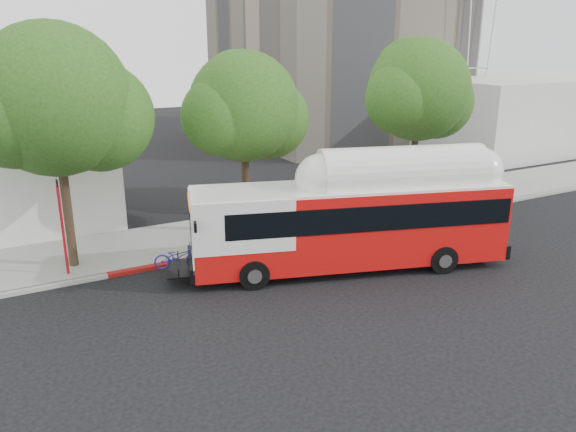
% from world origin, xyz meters
% --- Properties ---
extents(ground, '(120.00, 120.00, 0.00)m').
position_xyz_m(ground, '(0.00, 0.00, 0.00)').
color(ground, black).
rests_on(ground, ground).
extents(sidewalk, '(60.00, 5.00, 0.15)m').
position_xyz_m(sidewalk, '(0.00, 6.50, 0.07)').
color(sidewalk, gray).
rests_on(sidewalk, ground).
extents(curb_strip, '(60.00, 0.30, 0.15)m').
position_xyz_m(curb_strip, '(0.00, 3.90, 0.07)').
color(curb_strip, gray).
rests_on(curb_strip, ground).
extents(red_curb_segment, '(10.00, 0.32, 0.16)m').
position_xyz_m(red_curb_segment, '(-3.00, 3.90, 0.08)').
color(red_curb_segment, maroon).
rests_on(red_curb_segment, ground).
extents(street_tree_left, '(6.67, 5.80, 9.74)m').
position_xyz_m(street_tree_left, '(-8.53, 5.56, 6.60)').
color(street_tree_left, '#2D2116').
rests_on(street_tree_left, ground).
extents(street_tree_mid, '(5.75, 5.00, 8.62)m').
position_xyz_m(street_tree_mid, '(-0.59, 6.06, 5.91)').
color(street_tree_mid, '#2D2116').
rests_on(street_tree_mid, ground).
extents(street_tree_right, '(6.21, 5.40, 9.18)m').
position_xyz_m(street_tree_right, '(9.44, 5.86, 6.26)').
color(street_tree_right, '#2D2116').
rests_on(street_tree_right, ground).
extents(horizon_block, '(20.00, 12.00, 6.00)m').
position_xyz_m(horizon_block, '(30.00, 16.00, 3.00)').
color(horizon_block, silver).
rests_on(horizon_block, ground).
extents(transit_bus, '(13.65, 6.28, 4.01)m').
position_xyz_m(transit_bus, '(1.04, 0.14, 1.87)').
color(transit_bus, red).
rests_on(transit_bus, ground).
extents(signal_pole, '(0.11, 0.38, 3.96)m').
position_xyz_m(signal_pole, '(-9.35, 4.64, 2.03)').
color(signal_pole, red).
rests_on(signal_pole, ground).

